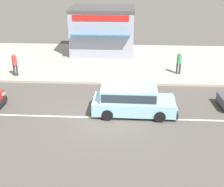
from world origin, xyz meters
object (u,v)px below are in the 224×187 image
Objects in this scene: pedestrian_near_clock at (15,62)px; shopfront_mid_block at (103,30)px; minivan_pale_blue_1 at (132,99)px; pedestrian_by_shop at (179,61)px.

shopfront_mid_block is (5.69, 6.42, 0.97)m from pedestrian_near_clock.
minivan_pale_blue_1 is at bearing -77.69° from shopfront_mid_block.
pedestrian_by_shop reaches higher than minivan_pale_blue_1.
pedestrian_near_clock is 8.63m from shopfront_mid_block.
minivan_pale_blue_1 is 11.86m from shopfront_mid_block.
pedestrian_near_clock reaches higher than minivan_pale_blue_1.
pedestrian_near_clock is 0.31× the size of shopfront_mid_block.
shopfront_mid_block is at bearing 137.75° from pedestrian_by_shop.
pedestrian_near_clock is 11.63m from pedestrian_by_shop.
minivan_pale_blue_1 is at bearing -31.89° from pedestrian_near_clock.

